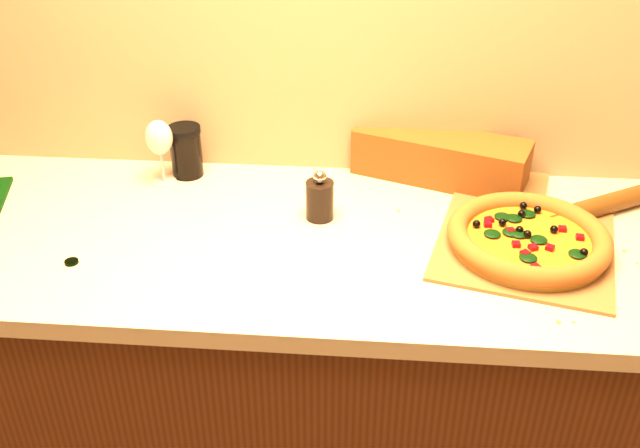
{
  "coord_description": "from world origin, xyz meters",
  "views": [
    {
      "loc": [
        0.11,
        0.12,
        1.74
      ],
      "look_at": [
        0.01,
        1.38,
        0.96
      ],
      "focal_mm": 40.0,
      "sensor_mm": 36.0,
      "label": 1
    }
  ],
  "objects_px": {
    "pizza_peel": "(525,239)",
    "pepper_grinder": "(320,199)",
    "wine_glass": "(159,139)",
    "rolling_pin": "(608,204)",
    "pizza": "(528,238)",
    "dark_jar": "(186,151)"
  },
  "relations": [
    {
      "from": "pepper_grinder",
      "to": "pizza",
      "type": "bearing_deg",
      "value": -12.23
    },
    {
      "from": "wine_glass",
      "to": "dark_jar",
      "type": "bearing_deg",
      "value": 42.18
    },
    {
      "from": "pizza",
      "to": "pepper_grinder",
      "type": "xyz_separation_m",
      "value": [
        -0.45,
        0.1,
        0.02
      ]
    },
    {
      "from": "pizza_peel",
      "to": "rolling_pin",
      "type": "relative_size",
      "value": 1.91
    },
    {
      "from": "wine_glass",
      "to": "pepper_grinder",
      "type": "bearing_deg",
      "value": -19.05
    },
    {
      "from": "dark_jar",
      "to": "pepper_grinder",
      "type": "bearing_deg",
      "value": -27.62
    },
    {
      "from": "pizza",
      "to": "wine_glass",
      "type": "height_order",
      "value": "wine_glass"
    },
    {
      "from": "wine_glass",
      "to": "rolling_pin",
      "type": "bearing_deg",
      "value": -3.33
    },
    {
      "from": "pizza",
      "to": "dark_jar",
      "type": "bearing_deg",
      "value": 160.66
    },
    {
      "from": "rolling_pin",
      "to": "wine_glass",
      "type": "distance_m",
      "value": 1.06
    },
    {
      "from": "pizza",
      "to": "pepper_grinder",
      "type": "distance_m",
      "value": 0.46
    },
    {
      "from": "pizza_peel",
      "to": "pizza",
      "type": "xyz_separation_m",
      "value": [
        -0.0,
        -0.04,
        0.03
      ]
    },
    {
      "from": "dark_jar",
      "to": "pizza_peel",
      "type": "bearing_deg",
      "value": -16.93
    },
    {
      "from": "pepper_grinder",
      "to": "wine_glass",
      "type": "height_order",
      "value": "wine_glass"
    },
    {
      "from": "pizza_peel",
      "to": "pepper_grinder",
      "type": "relative_size",
      "value": 4.81
    },
    {
      "from": "pizza_peel",
      "to": "rolling_pin",
      "type": "distance_m",
      "value": 0.25
    },
    {
      "from": "wine_glass",
      "to": "pizza",
      "type": "bearing_deg",
      "value": -15.49
    },
    {
      "from": "pepper_grinder",
      "to": "wine_glass",
      "type": "xyz_separation_m",
      "value": [
        -0.4,
        0.14,
        0.07
      ]
    },
    {
      "from": "pizza_peel",
      "to": "dark_jar",
      "type": "height_order",
      "value": "dark_jar"
    },
    {
      "from": "rolling_pin",
      "to": "dark_jar",
      "type": "bearing_deg",
      "value": 173.96
    },
    {
      "from": "pizza",
      "to": "dark_jar",
      "type": "relative_size",
      "value": 2.6
    },
    {
      "from": "pizza_peel",
      "to": "pepper_grinder",
      "type": "distance_m",
      "value": 0.46
    }
  ]
}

